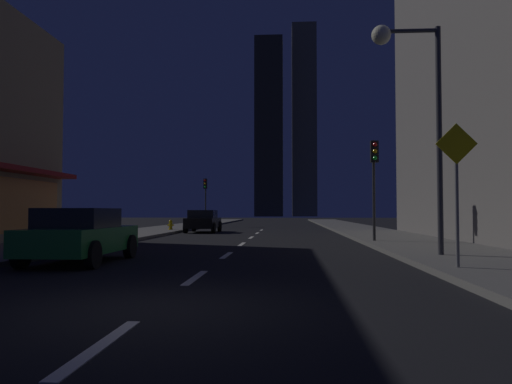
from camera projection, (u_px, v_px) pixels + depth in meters
ground_plane at (264, 229)px, 38.95m from camera, size 78.00×136.00×0.10m
sidewalk_right at (354, 228)px, 38.51m from camera, size 4.00×76.00×0.15m
sidewalk_left at (175, 228)px, 39.40m from camera, size 4.00×76.00×0.15m
lane_marking_center at (242, 244)px, 20.60m from camera, size 0.16×33.40×0.01m
skyscraper_distant_tall at (269, 127)px, 133.80m from camera, size 7.48×7.09×47.97m
skyscraper_distant_mid at (304, 120)px, 137.07m from camera, size 6.65×6.42×52.81m
car_parked_near at (80, 235)px, 13.21m from camera, size 1.98×4.24×1.45m
car_parked_far at (203, 221)px, 32.39m from camera, size 1.98×4.24×1.45m
fire_hydrant_far_left at (171, 225)px, 33.16m from camera, size 0.42×0.30×0.65m
traffic_light_near_right at (374, 168)px, 20.72m from camera, size 0.32×0.48×4.20m
traffic_light_far_left at (205, 191)px, 44.78m from camera, size 0.32×0.48×4.20m
street_lamp_right at (409, 82)px, 14.23m from camera, size 1.96×0.56×6.58m
pedestrian_crossing_sign at (457, 182)px, 10.90m from camera, size 0.91×0.08×3.15m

